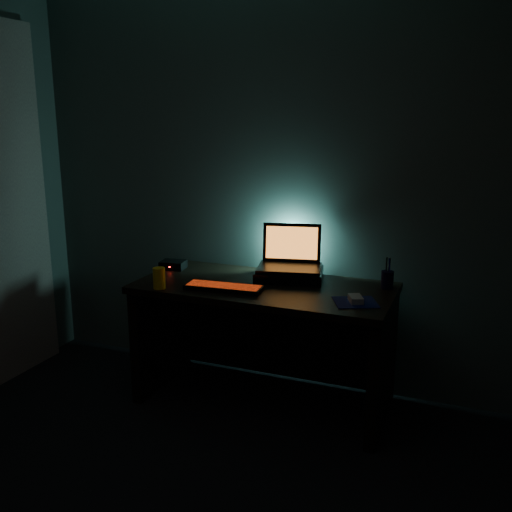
{
  "coord_description": "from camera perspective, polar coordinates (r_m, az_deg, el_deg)",
  "views": [
    {
      "loc": [
        1.14,
        -1.37,
        1.72
      ],
      "look_at": [
        -0.03,
        1.57,
        0.93
      ],
      "focal_mm": 40.0,
      "sensor_mm": 36.0,
      "label": 1
    }
  ],
  "objects": [
    {
      "name": "room",
      "position": [
        1.85,
        -17.4,
        -1.39
      ],
      "size": [
        3.5,
        4.0,
        2.5
      ],
      "color": "black",
      "rests_on": "ground"
    },
    {
      "name": "desk",
      "position": [
        3.48,
        1.12,
        -6.74
      ],
      "size": [
        1.5,
        0.7,
        0.75
      ],
      "color": "black",
      "rests_on": "ground"
    },
    {
      "name": "curtain",
      "position": [
        4.03,
        -23.68,
        4.64
      ],
      "size": [
        0.06,
        0.65,
        2.3
      ],
      "primitive_type": "cube",
      "color": "#BEAC98",
      "rests_on": "ground"
    },
    {
      "name": "riser",
      "position": [
        3.46,
        3.35,
        -1.82
      ],
      "size": [
        0.46,
        0.38,
        0.06
      ],
      "primitive_type": "cube",
      "rotation": [
        0.0,
        0.0,
        0.22
      ],
      "color": "black",
      "rests_on": "desk"
    },
    {
      "name": "laptop",
      "position": [
        3.49,
        3.45,
        -0.18
      ],
      "size": [
        0.43,
        0.36,
        0.26
      ],
      "rotation": [
        0.0,
        0.0,
        0.22
      ],
      "color": "black",
      "rests_on": "riser"
    },
    {
      "name": "keyboard",
      "position": [
        3.26,
        -3.23,
        -3.15
      ],
      "size": [
        0.46,
        0.18,
        0.03
      ],
      "rotation": [
        0.0,
        0.0,
        0.08
      ],
      "color": "black",
      "rests_on": "desk"
    },
    {
      "name": "mousepad",
      "position": [
        3.08,
        9.92,
        -4.57
      ],
      "size": [
        0.28,
        0.27,
        0.0
      ],
      "primitive_type": "cube",
      "rotation": [
        0.0,
        0.0,
        0.43
      ],
      "color": "#0B144D",
      "rests_on": "desk"
    },
    {
      "name": "mouse",
      "position": [
        3.07,
        9.94,
        -4.25
      ],
      "size": [
        0.1,
        0.12,
        0.03
      ],
      "primitive_type": "cube",
      "rotation": [
        0.0,
        0.0,
        0.43
      ],
      "color": "#96969B",
      "rests_on": "mousepad"
    },
    {
      "name": "pen_cup",
      "position": [
        3.35,
        12.99,
        -2.34
      ],
      "size": [
        0.09,
        0.09,
        0.1
      ],
      "primitive_type": "cylinder",
      "rotation": [
        0.0,
        0.0,
        -0.22
      ],
      "color": "black",
      "rests_on": "desk"
    },
    {
      "name": "juice_glass",
      "position": [
        3.31,
        -9.66,
        -2.2
      ],
      "size": [
        0.08,
        0.08,
        0.12
      ],
      "primitive_type": "cylinder",
      "rotation": [
        0.0,
        0.0,
        0.14
      ],
      "color": "yellow",
      "rests_on": "desk"
    },
    {
      "name": "router",
      "position": [
        3.73,
        -8.28,
        -0.87
      ],
      "size": [
        0.17,
        0.14,
        0.05
      ],
      "rotation": [
        0.0,
        0.0,
        0.14
      ],
      "color": "black",
      "rests_on": "desk"
    }
  ]
}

